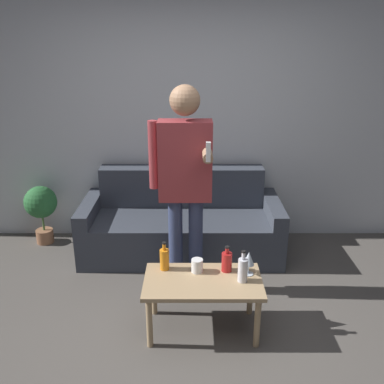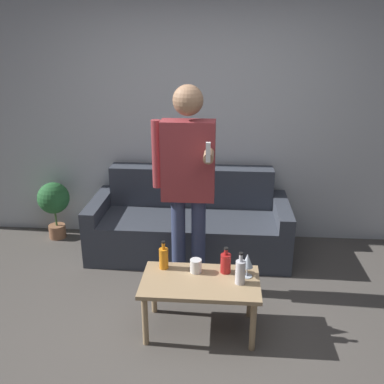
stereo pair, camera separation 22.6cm
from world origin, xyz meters
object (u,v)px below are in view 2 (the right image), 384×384
Objects in this scene: bottle_orange at (164,258)px; person_standing_front at (188,176)px; couch at (190,224)px; coffee_table at (200,287)px.

person_standing_front reaches higher than bottle_orange.
bottle_orange is (-0.10, -1.11, 0.22)m from couch.
bottle_orange is (-0.28, 0.15, 0.15)m from coffee_table.
bottle_orange reaches higher than coffee_table.
couch is 8.70× the size of bottle_orange.
couch reaches higher than coffee_table.
couch is 1.12× the size of person_standing_front.
couch is 1.04m from person_standing_front.
coffee_table is at bearing -81.72° from couch.
person_standing_front is at bearing 104.51° from coffee_table.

